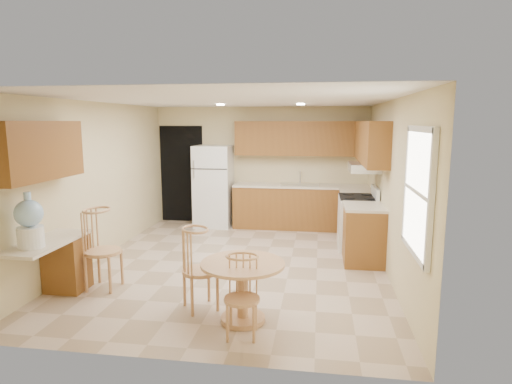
# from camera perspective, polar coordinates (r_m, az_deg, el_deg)

# --- Properties ---
(floor) EXTENTS (5.50, 5.50, 0.00)m
(floor) POSITION_cam_1_polar(r_m,az_deg,el_deg) (6.75, -2.62, -9.59)
(floor) COLOR tan
(floor) RESTS_ON ground
(ceiling) EXTENTS (4.50, 5.50, 0.02)m
(ceiling) POSITION_cam_1_polar(r_m,az_deg,el_deg) (6.39, -2.79, 12.12)
(ceiling) COLOR white
(ceiling) RESTS_ON wall_back
(wall_back) EXTENTS (4.50, 0.02, 2.50)m
(wall_back) POSITION_cam_1_polar(r_m,az_deg,el_deg) (9.14, 0.63, 3.46)
(wall_back) COLOR beige
(wall_back) RESTS_ON floor
(wall_front) EXTENTS (4.50, 0.02, 2.50)m
(wall_front) POSITION_cam_1_polar(r_m,az_deg,el_deg) (3.84, -10.67, -5.01)
(wall_front) COLOR beige
(wall_front) RESTS_ON floor
(wall_left) EXTENTS (0.02, 5.50, 2.50)m
(wall_left) POSITION_cam_1_polar(r_m,az_deg,el_deg) (7.23, -20.49, 1.29)
(wall_left) COLOR beige
(wall_left) RESTS_ON floor
(wall_right) EXTENTS (0.02, 5.50, 2.50)m
(wall_right) POSITION_cam_1_polar(r_m,az_deg,el_deg) (6.41, 17.44, 0.49)
(wall_right) COLOR beige
(wall_right) RESTS_ON floor
(doorway) EXTENTS (0.90, 0.02, 2.10)m
(doorway) POSITION_cam_1_polar(r_m,az_deg,el_deg) (9.55, -9.86, 2.37)
(doorway) COLOR black
(doorway) RESTS_ON floor
(base_cab_back) EXTENTS (2.75, 0.60, 0.87)m
(base_cab_back) POSITION_cam_1_polar(r_m,az_deg,el_deg) (8.89, 5.95, -2.07)
(base_cab_back) COLOR brown
(base_cab_back) RESTS_ON floor
(counter_back) EXTENTS (2.75, 0.63, 0.04)m
(counter_back) POSITION_cam_1_polar(r_m,az_deg,el_deg) (8.81, 6.00, 0.83)
(counter_back) COLOR beige
(counter_back) RESTS_ON base_cab_back
(base_cab_right_a) EXTENTS (0.60, 0.59, 0.87)m
(base_cab_right_a) POSITION_cam_1_polar(r_m,az_deg,el_deg) (8.33, 13.18, -3.05)
(base_cab_right_a) COLOR brown
(base_cab_right_a) RESTS_ON floor
(counter_right_a) EXTENTS (0.63, 0.59, 0.04)m
(counter_right_a) POSITION_cam_1_polar(r_m,az_deg,el_deg) (8.25, 13.29, 0.04)
(counter_right_a) COLOR beige
(counter_right_a) RESTS_ON base_cab_right_a
(base_cab_right_b) EXTENTS (0.60, 0.80, 0.87)m
(base_cab_right_b) POSITION_cam_1_polar(r_m,az_deg,el_deg) (6.93, 14.14, -5.62)
(base_cab_right_b) COLOR brown
(base_cab_right_b) RESTS_ON floor
(counter_right_b) EXTENTS (0.63, 0.80, 0.04)m
(counter_right_b) POSITION_cam_1_polar(r_m,az_deg,el_deg) (6.82, 14.29, -1.92)
(counter_right_b) COLOR beige
(counter_right_b) RESTS_ON base_cab_right_b
(upper_cab_back) EXTENTS (2.75, 0.33, 0.70)m
(upper_cab_back) POSITION_cam_1_polar(r_m,az_deg,el_deg) (8.86, 6.15, 7.11)
(upper_cab_back) COLOR brown
(upper_cab_back) RESTS_ON wall_back
(upper_cab_right) EXTENTS (0.33, 2.42, 0.70)m
(upper_cab_right) POSITION_cam_1_polar(r_m,az_deg,el_deg) (7.53, 15.00, 6.45)
(upper_cab_right) COLOR brown
(upper_cab_right) RESTS_ON wall_right
(upper_cab_left) EXTENTS (0.33, 1.40, 0.70)m
(upper_cab_left) POSITION_cam_1_polar(r_m,az_deg,el_deg) (5.73, -27.09, 4.93)
(upper_cab_left) COLOR brown
(upper_cab_left) RESTS_ON wall_left
(sink) EXTENTS (0.78, 0.44, 0.01)m
(sink) POSITION_cam_1_polar(r_m,az_deg,el_deg) (8.81, 5.84, 0.97)
(sink) COLOR silver
(sink) RESTS_ON counter_back
(range_hood) EXTENTS (0.50, 0.76, 0.14)m
(range_hood) POSITION_cam_1_polar(r_m,az_deg,el_deg) (7.52, 14.25, 3.19)
(range_hood) COLOR silver
(range_hood) RESTS_ON upper_cab_right
(desk_pedestal) EXTENTS (0.48, 0.42, 0.72)m
(desk_pedestal) POSITION_cam_1_polar(r_m,az_deg,el_deg) (6.18, -23.90, -8.69)
(desk_pedestal) COLOR brown
(desk_pedestal) RESTS_ON floor
(desk_top) EXTENTS (0.50, 1.20, 0.04)m
(desk_top) POSITION_cam_1_polar(r_m,az_deg,el_deg) (5.78, -26.16, -6.07)
(desk_top) COLOR beige
(desk_top) RESTS_ON desk_pedestal
(window) EXTENTS (0.06, 1.12, 1.30)m
(window) POSITION_cam_1_polar(r_m,az_deg,el_deg) (4.57, 20.85, 0.04)
(window) COLOR white
(window) RESTS_ON wall_right
(can_light_a) EXTENTS (0.14, 0.14, 0.02)m
(can_light_a) POSITION_cam_1_polar(r_m,az_deg,el_deg) (7.67, -4.75, 11.53)
(can_light_a) COLOR white
(can_light_a) RESTS_ON ceiling
(can_light_b) EXTENTS (0.14, 0.14, 0.02)m
(can_light_b) POSITION_cam_1_polar(r_m,az_deg,el_deg) (7.47, 5.98, 11.57)
(can_light_b) COLOR white
(can_light_b) RESTS_ON ceiling
(refrigerator) EXTENTS (0.75, 0.73, 1.70)m
(refrigerator) POSITION_cam_1_polar(r_m,az_deg,el_deg) (9.03, -5.66, 0.79)
(refrigerator) COLOR white
(refrigerator) RESTS_ON floor
(stove) EXTENTS (0.65, 0.76, 1.09)m
(stove) POSITION_cam_1_polar(r_m,az_deg,el_deg) (7.67, 13.40, -3.87)
(stove) COLOR white
(stove) RESTS_ON floor
(dining_table) EXTENTS (0.92, 0.92, 0.68)m
(dining_table) POSITION_cam_1_polar(r_m,az_deg,el_deg) (4.79, -1.78, -12.02)
(dining_table) COLOR tan
(dining_table) RESTS_ON floor
(chair_table_a) EXTENTS (0.43, 0.54, 0.97)m
(chair_table_a) POSITION_cam_1_polar(r_m,az_deg,el_deg) (5.01, -7.76, -9.36)
(chair_table_a) COLOR tan
(chair_table_a) RESTS_ON floor
(chair_table_b) EXTENTS (0.37, 0.37, 0.84)m
(chair_table_b) POSITION_cam_1_polar(r_m,az_deg,el_deg) (4.39, -2.10, -13.16)
(chair_table_b) COLOR tan
(chair_table_b) RESTS_ON floor
(chair_desk) EXTENTS (0.47, 0.60, 1.06)m
(chair_desk) POSITION_cam_1_polar(r_m,az_deg,el_deg) (5.90, -20.26, -6.43)
(chair_desk) COLOR tan
(chair_desk) RESTS_ON floor
(water_crock) EXTENTS (0.31, 0.31, 0.64)m
(water_crock) POSITION_cam_1_polar(r_m,az_deg,el_deg) (5.50, -27.96, -3.63)
(water_crock) COLOR white
(water_crock) RESTS_ON desk_top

